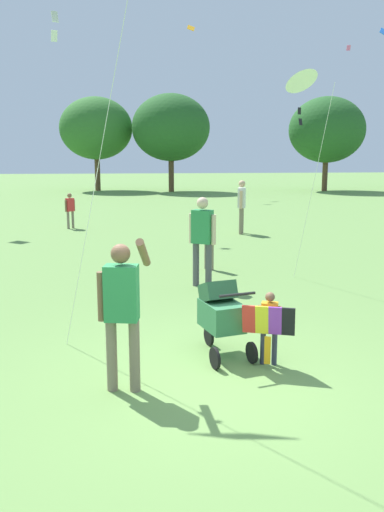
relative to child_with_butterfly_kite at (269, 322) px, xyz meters
name	(u,v)px	position (x,y,z in m)	size (l,w,h in m)	color
ground_plane	(202,384)	(-0.91, -0.49, -0.57)	(120.00, 120.00, 0.00)	#668E47
treeline_distant	(146,130)	(-0.94, 30.26, 3.43)	(45.52, 6.32, 6.36)	brown
child_with_butterfly_kite	(269,322)	(0.00, 0.00, 0.00)	(0.66, 0.43, 0.96)	#33384C
person_adult_flyer	(122,304)	(-1.82, -0.55, 0.45)	(0.61, 0.52, 1.78)	#7F705B
stroller	(221,312)	(-0.55, 0.41, 0.03)	(0.71, 1.12, 1.03)	black
kite_orange_delta	(301,82)	(1.74, 4.77, 3.49)	(0.87, 1.79, 4.32)	white
person_red_shirt	(242,202)	(1.77, 11.06, 0.46)	(0.33, 0.54, 1.75)	#7F705B
person_sitting_far	(70,208)	(-3.97, 12.83, 0.16)	(0.32, 0.30, 1.24)	#7F705B
person_couple_left	(209,238)	(0.00, 5.73, 0.16)	(0.29, 0.34, 1.24)	#7F705B
person_kid_running	(202,234)	(-0.35, 4.16, 0.49)	(0.51, 0.40, 1.80)	#4C4C51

